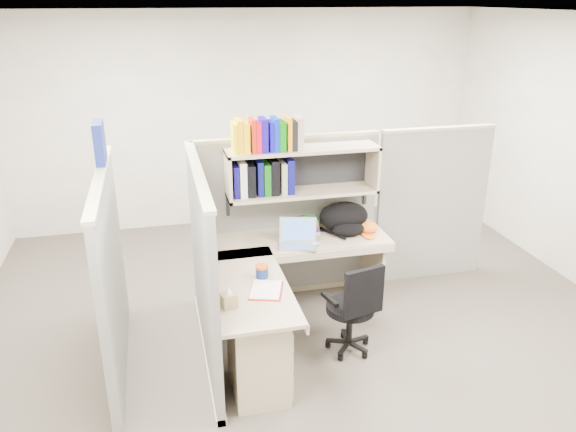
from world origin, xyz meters
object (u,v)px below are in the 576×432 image
object	(u,v)px
laptop	(298,234)
task_chair	(352,321)
backpack	(346,219)
snack_canister	(262,271)
desk	(272,319)

from	to	relation	value
laptop	task_chair	bearing A→B (deg)	-49.67
backpack	snack_canister	xyz separation A→B (m)	(-0.95, -0.72, -0.09)
backpack	task_chair	distance (m)	1.06
snack_canister	task_chair	xyz separation A→B (m)	(0.73, -0.15, -0.48)
desk	task_chair	distance (m)	0.71
task_chair	snack_canister	bearing A→B (deg)	168.53
desk	backpack	bearing A→B (deg)	44.31
desk	laptop	bearing A→B (deg)	60.47
snack_canister	backpack	bearing A→B (deg)	37.01
desk	backpack	xyz separation A→B (m)	(0.91, 0.89, 0.43)
backpack	task_chair	xyz separation A→B (m)	(-0.22, -0.86, -0.57)
backpack	laptop	bearing A→B (deg)	-168.38
task_chair	desk	bearing A→B (deg)	-177.78
laptop	backpack	xyz separation A→B (m)	(0.52, 0.21, 0.02)
desk	laptop	world-z (taller)	laptop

